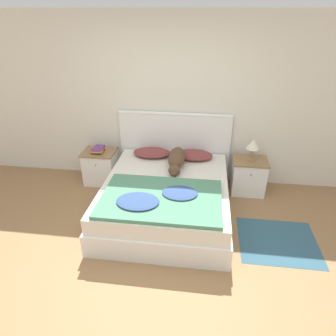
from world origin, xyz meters
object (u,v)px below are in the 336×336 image
at_px(dog, 177,159).
at_px(pillow_left, 152,153).
at_px(bed, 166,198).
at_px(nightstand_left, 101,167).
at_px(nightstand_right, 248,176).
at_px(table_lamp, 253,145).
at_px(book_stack, 98,150).
at_px(pillow_right, 194,155).

bearing_deg(dog, pillow_left, 145.70).
distance_m(bed, pillow_left, 0.88).
height_order(pillow_left, dog, dog).
xyz_separation_m(nightstand_left, dog, (1.26, -0.26, 0.34)).
xyz_separation_m(nightstand_right, pillow_left, (-1.50, 0.02, 0.29)).
xyz_separation_m(pillow_left, table_lamp, (1.50, -0.04, 0.23)).
relative_size(dog, book_stack, 3.36).
distance_m(nightstand_left, nightstand_right, 2.35).
bearing_deg(book_stack, pillow_left, 2.43).
xyz_separation_m(nightstand_right, book_stack, (-2.35, -0.02, 0.31)).
bearing_deg(table_lamp, dog, -167.27).
bearing_deg(book_stack, dog, -11.02).
distance_m(pillow_left, pillow_right, 0.65).
relative_size(bed, pillow_right, 3.38).
bearing_deg(book_stack, nightstand_right, 0.37).
height_order(nightstand_right, pillow_right, pillow_right).
height_order(bed, table_lamp, table_lamp).
height_order(nightstand_left, table_lamp, table_lamp).
bearing_deg(bed, book_stack, 148.73).
relative_size(pillow_right, table_lamp, 1.74).
xyz_separation_m(nightstand_right, table_lamp, (0.00, -0.02, 0.52)).
distance_m(bed, book_stack, 1.41).
xyz_separation_m(dog, book_stack, (-1.26, 0.25, -0.03)).
height_order(nightstand_left, dog, dog).
height_order(nightstand_right, dog, dog).
xyz_separation_m(nightstand_left, nightstand_right, (2.35, 0.00, 0.00)).
relative_size(nightstand_left, pillow_left, 0.95).
bearing_deg(table_lamp, book_stack, 179.97).
bearing_deg(nightstand_left, table_lamp, -0.40).
relative_size(pillow_left, table_lamp, 1.74).
xyz_separation_m(nightstand_left, book_stack, (-0.00, -0.02, 0.31)).
bearing_deg(bed, pillow_left, 113.42).
bearing_deg(book_stack, pillow_right, 1.38).
bearing_deg(pillow_left, bed, -66.58).
bearing_deg(nightstand_right, bed, -148.19).
height_order(nightstand_right, pillow_left, pillow_left).
height_order(pillow_right, table_lamp, table_lamp).
bearing_deg(pillow_right, table_lamp, -2.50).
relative_size(bed, nightstand_right, 3.56).
relative_size(pillow_left, pillow_right, 1.00).
height_order(nightstand_right, book_stack, book_stack).
distance_m(bed, table_lamp, 1.48).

